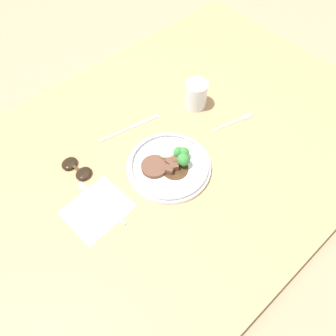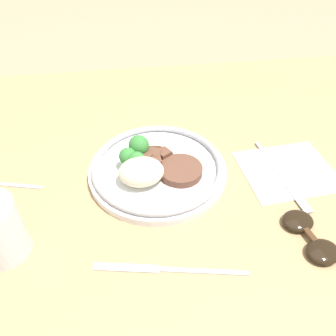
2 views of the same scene
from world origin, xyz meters
name	(u,v)px [view 1 (image 1 of 2)]	position (x,y,z in m)	size (l,w,h in m)	color
ground_plane	(163,162)	(0.00, 0.00, 0.00)	(8.00, 8.00, 0.00)	#998466
dining_table	(163,159)	(0.00, 0.00, 0.02)	(1.53, 1.00, 0.04)	tan
napkin	(97,209)	(-0.26, -0.02, 0.04)	(0.18, 0.16, 0.00)	white
plate	(170,163)	(-0.01, -0.04, 0.06)	(0.26, 0.26, 0.07)	white
juice_glass	(196,95)	(0.23, 0.09, 0.08)	(0.08, 0.08, 0.10)	#F4AD19
fork	(96,199)	(-0.25, 0.01, 0.04)	(0.03, 0.20, 0.00)	#B7B7BC
knife	(132,127)	(0.00, 0.16, 0.04)	(0.22, 0.05, 0.00)	#B7B7BC
spoon	(241,119)	(0.30, -0.06, 0.04)	(0.15, 0.05, 0.01)	#B7B7BC
sunglasses	(76,168)	(-0.23, 0.13, 0.05)	(0.07, 0.11, 0.02)	black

